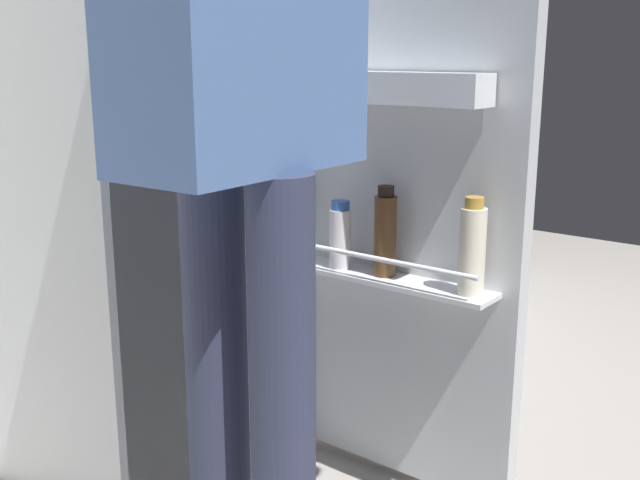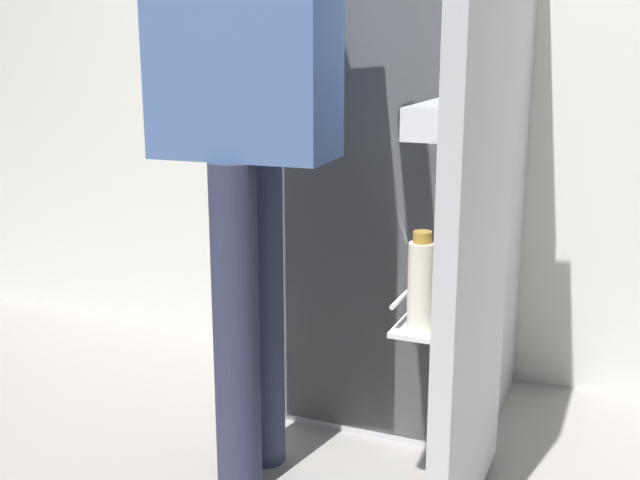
{
  "view_description": "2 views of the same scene",
  "coord_description": "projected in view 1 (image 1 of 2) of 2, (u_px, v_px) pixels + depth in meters",
  "views": [
    {
      "loc": [
        -1.19,
        -0.98,
        1.08
      ],
      "look_at": [
        0.05,
        -0.0,
        0.69
      ],
      "focal_mm": 42.7,
      "sensor_mm": 36.0,
      "label": 1
    },
    {
      "loc": [
        0.7,
        -1.86,
        1.18
      ],
      "look_at": [
        -0.04,
        -0.09,
        0.69
      ],
      "focal_mm": 45.29,
      "sensor_mm": 36.0,
      "label": 2
    }
  ],
  "objects": [
    {
      "name": "person",
      "position": [
        245.0,
        55.0,
        1.28
      ],
      "size": [
        0.58,
        0.77,
        1.77
      ],
      "color": "#2D334C",
      "rests_on": "ground_plane"
    },
    {
      "name": "refrigerator",
      "position": [
        153.0,
        147.0,
        1.87
      ],
      "size": [
        0.68,
        1.2,
        1.7
      ],
      "color": "silver",
      "rests_on": "ground_plane"
    }
  ]
}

